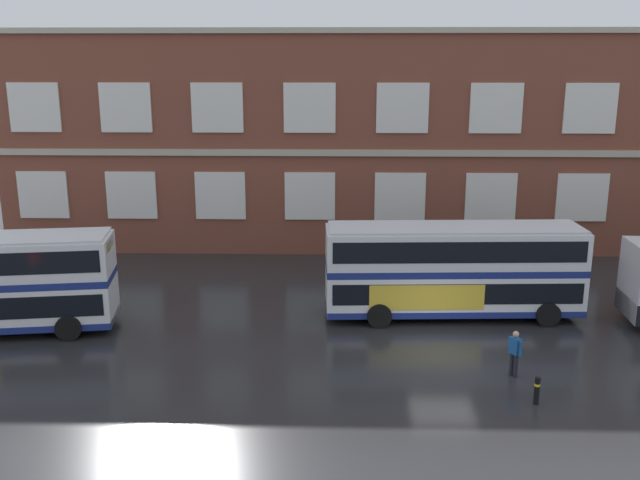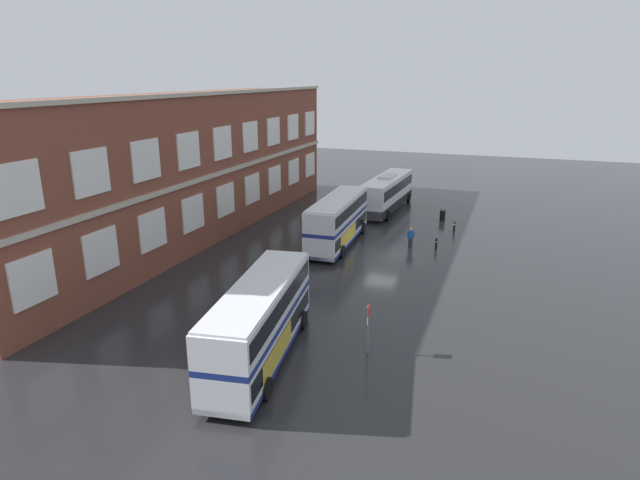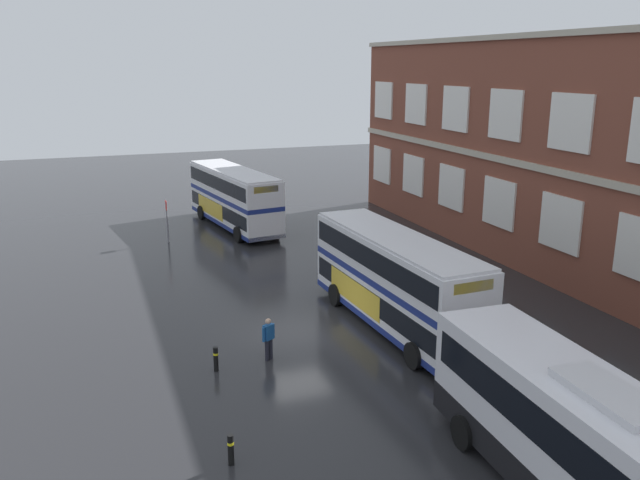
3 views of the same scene
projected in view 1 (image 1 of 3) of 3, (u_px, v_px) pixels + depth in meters
The scene contains 5 objects.
ground_plane at pixel (438, 334), 28.94m from camera, with size 120.00×120.00×0.00m, color #232326.
brick_terminal_building at pixel (396, 140), 42.89m from camera, with size 45.88×8.19×12.63m.
double_decker_middle at pixel (453, 269), 30.42m from camera, with size 11.11×3.25×4.07m.
waiting_passenger at pixel (515, 351), 24.88m from camera, with size 0.40×0.60×1.70m.
safety_bollard_east at pixel (537, 390), 22.94m from camera, with size 0.19×0.19×0.95m.
Camera 1 is at (-4.15, -25.18, 10.98)m, focal length 39.45 mm.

